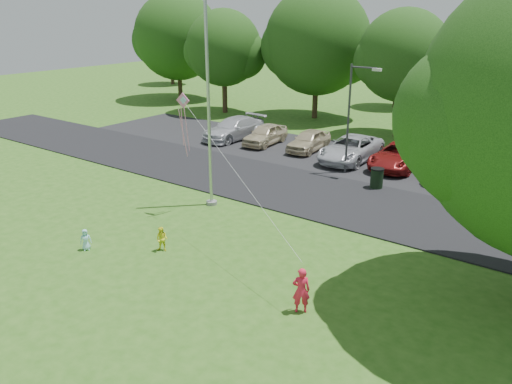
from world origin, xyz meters
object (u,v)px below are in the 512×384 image
Objects in this scene: trash_can at (377,178)px; child_yellow at (162,239)px; kite at (186,113)px; child_blue at (86,240)px; woman at (301,290)px; street_lamp at (353,110)px; flagpole at (209,115)px.

trash_can reaches higher than child_yellow.
child_yellow is 5.43m from kite.
kite is at bearing 25.55° from child_blue.
child_blue is at bearing -115.07° from trash_can.
street_lamp is at bearing -106.12° from woman.
street_lamp is 4.07× the size of woman.
street_lamp is 6.20× the size of child_yellow.
kite is at bearing -123.55° from trash_can.
kite is at bearing -109.26° from street_lamp.
child_yellow is (-1.45, -12.67, -3.07)m from street_lamp.
street_lamp reaches higher than child_blue.
child_blue is (-8.64, -1.22, -0.31)m from woman.
kite is (0.01, -1.44, 0.31)m from flagpole.
trash_can is 10.36m from kite.
trash_can is at bearing 47.79° from kite.
kite is (-7.91, 3.68, 3.75)m from woman.
trash_can is at bearing -113.70° from woman.
woman is 1.75× the size of child_blue.
child_yellow is 1.15× the size of child_blue.
child_yellow is at bearing -97.56° from street_lamp.
street_lamp reaches higher than kite.
woman is 8.73m from child_blue.
kite is at bearing -89.74° from flagpole.
child_yellow is at bearing -21.61° from child_blue.
street_lamp is 0.70× the size of kite.
child_yellow reaches higher than child_blue.
street_lamp is 14.22m from woman.
flagpole is 10.04m from woman.
woman is at bearing -25.66° from child_yellow.
flagpole is 7.40m from child_blue.
child_blue is 0.10× the size of kite.
trash_can is (2.20, -1.42, -3.01)m from street_lamp.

